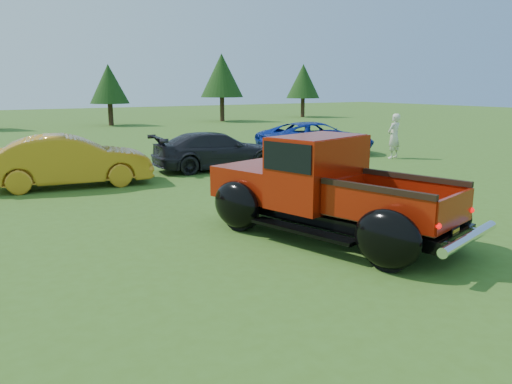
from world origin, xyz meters
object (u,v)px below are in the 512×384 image
(spectator, at_px, (394,136))
(show_car_yellow, at_px, (70,161))
(show_car_grey, at_px, (216,151))
(show_car_blue, at_px, (317,138))
(tree_far_east, at_px, (303,81))
(tree_mid_right, at_px, (109,84))
(tree_east, at_px, (222,76))
(pickup_truck, at_px, (317,188))

(spectator, bearing_deg, show_car_yellow, -13.85)
(show_car_grey, relative_size, show_car_blue, 0.89)
(tree_far_east, distance_m, spectator, 27.05)
(tree_mid_right, height_order, tree_east, tree_east)
(show_car_grey, bearing_deg, show_car_blue, -73.76)
(tree_far_east, xyz_separation_m, spectator, (-13.24, -23.47, -2.35))
(tree_mid_right, xyz_separation_m, show_car_blue, (2.76, -20.56, -2.28))
(show_car_yellow, height_order, spectator, spectator)
(tree_east, height_order, show_car_grey, tree_east)
(pickup_truck, distance_m, spectator, 11.26)
(tree_east, distance_m, tree_far_east, 9.06)
(show_car_yellow, height_order, show_car_grey, show_car_yellow)
(show_car_yellow, bearing_deg, tree_east, -28.63)
(show_car_grey, bearing_deg, tree_far_east, -37.39)
(tree_east, bearing_deg, show_car_blue, -107.27)
(show_car_blue, bearing_deg, tree_east, -8.02)
(tree_east, relative_size, show_car_yellow, 1.19)
(tree_east, distance_m, show_car_yellow, 27.29)
(tree_east, bearing_deg, show_car_grey, -118.64)
(tree_mid_right, bearing_deg, tree_east, -3.18)
(tree_mid_right, relative_size, show_car_blue, 0.88)
(tree_east, relative_size, tree_far_east, 1.12)
(show_car_grey, xyz_separation_m, show_car_blue, (5.26, 1.00, 0.05))
(tree_east, height_order, spectator, tree_east)
(pickup_truck, xyz_separation_m, show_car_yellow, (-3.08, 7.46, -0.17))
(spectator, bearing_deg, show_car_grey, -20.52)
(tree_far_east, bearing_deg, tree_mid_right, -178.41)
(tree_mid_right, bearing_deg, spectator, -78.28)
(tree_east, relative_size, show_car_blue, 1.08)
(pickup_truck, height_order, show_car_yellow, pickup_truck)
(tree_far_east, height_order, show_car_grey, tree_far_east)
(show_car_yellow, relative_size, show_car_grey, 1.02)
(tree_far_east, height_order, pickup_truck, tree_far_east)
(tree_east, xyz_separation_m, show_car_yellow, (-16.50, -21.54, -2.91))
(tree_far_east, distance_m, pickup_truck, 37.52)
(tree_far_east, xyz_separation_m, show_car_grey, (-20.50, -22.05, -2.60))
(tree_east, relative_size, pickup_truck, 0.97)
(tree_mid_right, bearing_deg, show_car_grey, -96.62)
(show_car_yellow, distance_m, show_car_blue, 10.37)
(tree_east, height_order, tree_far_east, tree_east)
(pickup_truck, bearing_deg, show_car_grey, 61.42)
(show_car_grey, relative_size, spectator, 2.50)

